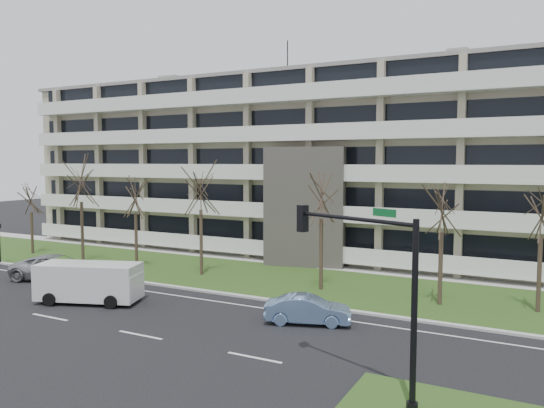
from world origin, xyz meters
The scene contains 17 objects.
ground centered at (0.00, 0.00, 0.00)m, with size 160.00×160.00×0.00m, color black.
grass_verge centered at (0.00, 13.00, 0.03)m, with size 90.00×10.00×0.06m, color #254517.
curb centered at (0.00, 8.00, 0.06)m, with size 90.00×0.35×0.12m, color #B2B2AD.
sidewalk centered at (0.00, 18.50, 0.04)m, with size 90.00×2.00×0.08m, color #B2B2AD.
lane_edge_line centered at (0.00, 6.50, 0.01)m, with size 90.00×0.12×0.01m, color white.
apartment_building centered at (-0.01, 25.32, 7.61)m, with size 60.50×15.10×18.75m.
silver_pickup centered at (-12.80, 6.20, 0.82)m, with size 2.72×5.89×1.64m, color #A4A6AB.
blue_sedan centered at (6.08, 5.17, 0.69)m, with size 1.46×4.19×1.38m, color #799ED3.
white_van centered at (-6.35, 3.05, 1.32)m, with size 6.06×3.85×2.21m.
traffic_signal centered at (11.06, -1.00, 4.14)m, with size 5.14×2.37×6.39m.
tree_0 centered at (-22.77, 12.12, 5.02)m, with size 3.23×3.23×6.47m.
tree_1 centered at (-15.81, 11.24, 6.65)m, with size 4.27×4.27×8.55m.
tree_2 centered at (-10.64, 11.58, 5.70)m, with size 3.67×3.67×7.33m.
tree_3 centered at (-4.95, 11.82, 6.37)m, with size 4.10×4.10×8.19m.
tree_4 centered at (4.07, 11.70, 6.16)m, with size 3.96×3.96×7.92m.
tree_5 centered at (11.20, 11.54, 5.67)m, with size 3.65×3.65×7.30m.
tree_6 centered at (16.03, 12.46, 5.57)m, with size 3.58×3.58×7.17m.
Camera 1 is at (16.32, -18.16, 7.94)m, focal length 35.00 mm.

